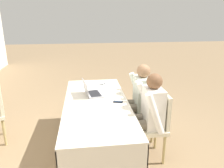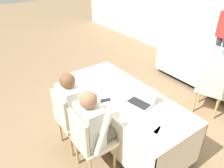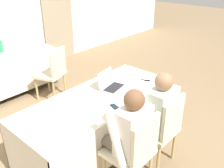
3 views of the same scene
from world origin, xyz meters
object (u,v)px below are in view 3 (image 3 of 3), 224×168
(cell_phone, at_px, (115,107))
(person_white_shirt, at_px, (155,112))
(chair_near_left, at_px, (134,150))
(laptop, at_px, (111,85))
(chair_near_right, at_px, (161,127))
(water_bottle, at_px, (1,45))
(chair_far_spare, at_px, (53,71))
(person_checkered_shirt, at_px, (126,133))

(cell_phone, xyz_separation_m, person_white_shirt, (0.30, -0.34, -0.07))
(chair_near_left, distance_m, person_white_shirt, 0.55)
(laptop, relative_size, chair_near_left, 0.40)
(laptop, height_order, person_white_shirt, person_white_shirt)
(cell_phone, bearing_deg, person_white_shirt, -31.46)
(chair_near_left, height_order, person_white_shirt, person_white_shirt)
(chair_near_left, xyz_separation_m, chair_near_right, (0.51, 0.00, 0.00))
(water_bottle, height_order, chair_near_left, water_bottle)
(chair_near_left, xyz_separation_m, chair_far_spare, (0.67, 2.25, 0.00))
(person_white_shirt, bearing_deg, person_checkered_shirt, 0.00)
(laptop, xyz_separation_m, chair_far_spare, (0.13, 1.46, -0.27))
(laptop, xyz_separation_m, person_checkered_shirt, (-0.54, -0.68, -0.11))
(laptop, relative_size, water_bottle, 1.34)
(chair_near_right, bearing_deg, person_white_shirt, -90.00)
(chair_near_left, distance_m, person_checkered_shirt, 0.19)
(laptop, bearing_deg, chair_far_spare, 74.46)
(chair_far_spare, distance_m, person_checkered_shirt, 2.25)
(person_white_shirt, bearing_deg, laptop, -92.13)
(laptop, distance_m, chair_near_right, 0.83)
(chair_far_spare, bearing_deg, person_white_shirt, 65.27)
(cell_phone, relative_size, water_bottle, 0.51)
(laptop, distance_m, water_bottle, 2.44)
(laptop, bearing_deg, water_bottle, 85.47)
(laptop, height_order, cell_phone, laptop)
(water_bottle, xyz_separation_m, chair_near_right, (0.23, -3.21, -0.35))
(chair_near_left, bearing_deg, laptop, -124.33)
(water_bottle, distance_m, chair_near_right, 3.24)
(cell_phone, distance_m, chair_near_right, 0.58)
(cell_phone, xyz_separation_m, chair_far_spare, (0.45, 1.81, -0.23))
(chair_near_right, xyz_separation_m, person_white_shirt, (-0.00, 0.10, 0.16))
(laptop, distance_m, chair_near_left, 0.99)
(chair_near_right, bearing_deg, person_checkered_shirt, -11.54)
(chair_far_spare, height_order, person_checkered_shirt, person_checkered_shirt)
(water_bottle, height_order, person_checkered_shirt, person_checkered_shirt)
(chair_far_spare, height_order, person_white_shirt, person_white_shirt)
(cell_phone, distance_m, person_checkered_shirt, 0.41)
(chair_near_left, xyz_separation_m, person_white_shirt, (0.51, 0.10, 0.16))
(laptop, relative_size, person_checkered_shirt, 0.31)
(cell_phone, xyz_separation_m, chair_near_left, (-0.21, -0.45, -0.23))
(laptop, bearing_deg, chair_near_left, -134.79)
(chair_near_left, relative_size, chair_near_right, 1.00)
(person_checkered_shirt, bearing_deg, chair_near_left, 90.00)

